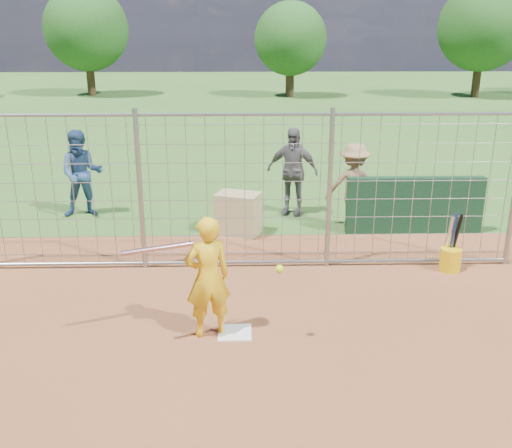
{
  "coord_description": "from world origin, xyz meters",
  "views": [
    {
      "loc": [
        0.11,
        -6.72,
        3.7
      ],
      "look_at": [
        0.3,
        0.8,
        1.15
      ],
      "focal_mm": 40.0,
      "sensor_mm": 36.0,
      "label": 1
    }
  ],
  "objects_px": {
    "bystander_c": "(354,186)",
    "bystander_b": "(292,171)",
    "equipment_bin": "(238,214)",
    "bucket_with_bats": "(451,256)",
    "bystander_a": "(82,174)",
    "batter": "(208,277)"
  },
  "relations": [
    {
      "from": "bystander_c",
      "to": "bystander_b",
      "type": "bearing_deg",
      "value": -28.14
    },
    {
      "from": "bystander_b",
      "to": "bystander_c",
      "type": "bearing_deg",
      "value": -17.93
    },
    {
      "from": "equipment_bin",
      "to": "bystander_c",
      "type": "bearing_deg",
      "value": 28.1
    },
    {
      "from": "bystander_b",
      "to": "bucket_with_bats",
      "type": "distance_m",
      "value": 3.95
    },
    {
      "from": "bystander_a",
      "to": "bucket_with_bats",
      "type": "distance_m",
      "value": 7.4
    },
    {
      "from": "bystander_c",
      "to": "bystander_a",
      "type": "bearing_deg",
      "value": 0.92
    },
    {
      "from": "bystander_b",
      "to": "bystander_a",
      "type": "bearing_deg",
      "value": -159.71
    },
    {
      "from": "bystander_a",
      "to": "equipment_bin",
      "type": "bearing_deg",
      "value": -29.67
    },
    {
      "from": "bystander_a",
      "to": "equipment_bin",
      "type": "height_order",
      "value": "bystander_a"
    },
    {
      "from": "batter",
      "to": "bystander_b",
      "type": "xyz_separation_m",
      "value": [
        1.49,
        5.1,
        0.13
      ]
    },
    {
      "from": "batter",
      "to": "bucket_with_bats",
      "type": "height_order",
      "value": "batter"
    },
    {
      "from": "bystander_b",
      "to": "equipment_bin",
      "type": "bearing_deg",
      "value": -112.3
    },
    {
      "from": "bystander_c",
      "to": "equipment_bin",
      "type": "distance_m",
      "value": 2.33
    },
    {
      "from": "batter",
      "to": "bystander_c",
      "type": "relative_size",
      "value": 0.95
    },
    {
      "from": "batter",
      "to": "bystander_c",
      "type": "bearing_deg",
      "value": -140.11
    },
    {
      "from": "bystander_b",
      "to": "bystander_c",
      "type": "relative_size",
      "value": 1.1
    },
    {
      "from": "batter",
      "to": "bystander_b",
      "type": "bearing_deg",
      "value": -124.56
    },
    {
      "from": "batter",
      "to": "bystander_b",
      "type": "relative_size",
      "value": 0.86
    },
    {
      "from": "bystander_c",
      "to": "equipment_bin",
      "type": "relative_size",
      "value": 2.1
    },
    {
      "from": "bystander_c",
      "to": "bucket_with_bats",
      "type": "xyz_separation_m",
      "value": [
        1.19,
        -2.25,
        -0.59
      ]
    },
    {
      "from": "batter",
      "to": "equipment_bin",
      "type": "height_order",
      "value": "batter"
    },
    {
      "from": "batter",
      "to": "bucket_with_bats",
      "type": "bearing_deg",
      "value": -170.95
    }
  ]
}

